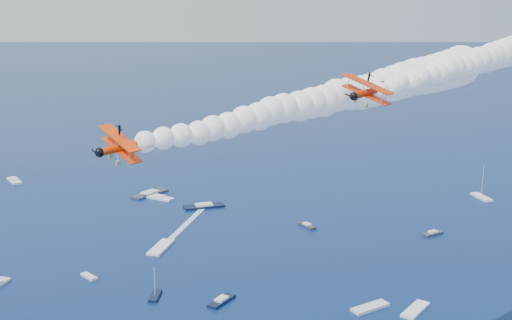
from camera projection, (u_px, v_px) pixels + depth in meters
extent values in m
cube|color=white|center=(161.00, 247.00, 202.37)|extent=(9.78, 13.05, 0.70)
cube|color=#313942|center=(150.00, 194.00, 255.36)|extent=(14.98, 12.75, 0.70)
cube|color=#2C313B|center=(307.00, 226.00, 220.69)|extent=(4.22, 7.36, 0.70)
cube|color=white|center=(159.00, 198.00, 250.56)|extent=(11.08, 10.86, 0.70)
cube|color=white|center=(481.00, 197.00, 251.33)|extent=(3.54, 10.36, 0.70)
cube|color=black|center=(155.00, 296.00, 170.22)|extent=(4.21, 6.96, 0.70)
cube|color=black|center=(204.00, 206.00, 240.63)|extent=(14.47, 5.27, 0.70)
cube|color=silver|center=(370.00, 307.00, 164.16)|extent=(10.46, 5.99, 0.70)
cube|color=white|center=(415.00, 310.00, 162.89)|extent=(10.01, 8.93, 0.70)
cube|color=white|center=(14.00, 180.00, 273.02)|extent=(6.48, 11.15, 0.70)
cube|color=#0E1632|center=(222.00, 301.00, 167.39)|extent=(8.08, 7.61, 0.70)
cube|color=#323742|center=(433.00, 234.00, 213.64)|extent=(7.51, 4.23, 0.70)
cube|color=silver|center=(89.00, 276.00, 181.70)|extent=(4.38, 5.83, 0.70)
cube|color=white|center=(189.00, 221.00, 226.30)|extent=(20.42, 34.08, 0.04)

